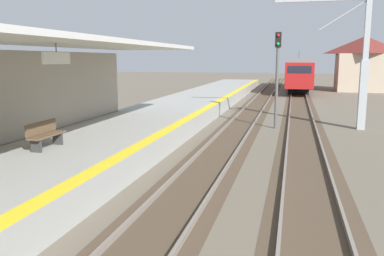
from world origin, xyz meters
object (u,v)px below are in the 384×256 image
at_px(catenary_pylon_far_side, 359,63).
at_px(distant_trackside_house, 364,63).
at_px(rail_signal_post, 277,70).
at_px(approaching_train, 299,72).
at_px(platform_bench, 45,134).

bearing_deg(catenary_pylon_far_side, distant_trackside_house, 80.75).
distance_m(rail_signal_post, catenary_pylon_far_side, 4.33).
relative_size(approaching_train, platform_bench, 12.25).
xyz_separation_m(approaching_train, rail_signal_post, (-1.44, -28.77, 1.02)).
xyz_separation_m(approaching_train, distant_trackside_house, (7.36, 0.20, 1.16)).
xyz_separation_m(rail_signal_post, catenary_pylon_far_side, (4.23, 0.83, 0.41)).
bearing_deg(approaching_train, platform_bench, -101.88).
bearing_deg(distant_trackside_house, approaching_train, -178.45).
relative_size(approaching_train, rail_signal_post, 3.77).
bearing_deg(catenary_pylon_far_side, platform_bench, -133.15).
bearing_deg(catenary_pylon_far_side, approaching_train, 95.69).
height_order(rail_signal_post, distant_trackside_house, distant_trackside_house).
height_order(rail_signal_post, platform_bench, rail_signal_post).
distance_m(catenary_pylon_far_side, platform_bench, 16.48).
relative_size(rail_signal_post, platform_bench, 3.25).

